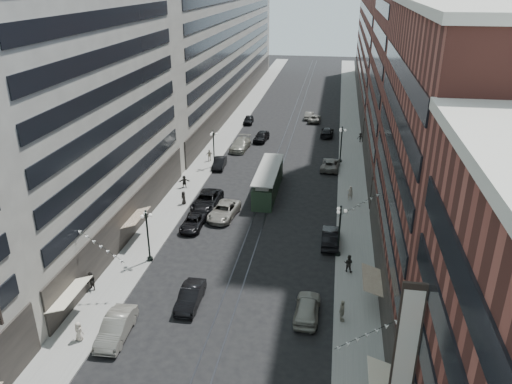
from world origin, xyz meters
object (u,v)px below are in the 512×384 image
Objects in this scene: car_4 at (307,308)px; pedestrian_7 at (348,263)px; car_7 at (207,200)px; pedestrian_9 at (360,138)px; lamppost_sw_far at (148,234)px; streetcar at (268,182)px; car_2 at (193,223)px; pedestrian_8 at (350,193)px; car_14 at (309,115)px; pedestrian_5 at (184,181)px; pedestrian_2 at (91,281)px; car_extra_0 at (314,118)px; car_9 at (248,120)px; car_8 at (240,144)px; car_11 at (330,164)px; pedestrian_6 at (210,155)px; lamppost_se_far at (339,229)px; car_extra_2 at (224,211)px; car_12 at (327,132)px; lamppost_se_mid at (341,143)px; pedestrian_extra_0 at (184,198)px; lamppost_sw_mid at (214,147)px; car_13 at (261,136)px; car_extra_1 at (219,163)px; car_10 at (331,237)px; car_5 at (190,296)px; pedestrian_1 at (79,331)px; pedestrian_4 at (342,311)px; car_1 at (116,328)px.

car_4 is 8.10m from pedestrian_7.
car_7 is 3.97× the size of pedestrian_9.
lamppost_sw_far is 21.01m from streetcar.
car_2 is 20.32m from pedestrian_8.
car_14 is 40.69m from pedestrian_5.
pedestrian_2 is 62.70m from car_extra_0.
pedestrian_8 is (17.33, 4.62, 0.22)m from car_7.
car_9 is 32.94m from pedestrian_5.
pedestrian_7 is at bearing -86.15° from pedestrian_9.
car_8 is 15.78m from car_9.
car_11 is 3.07× the size of pedestrian_6.
car_7 is at bearing -90.44° from car_9.
lamppost_se_far is 15.16m from car_extra_2.
car_extra_2 is at bearing 14.01° from pedestrian_8.
car_14 is 2.70× the size of pedestrian_9.
car_extra_0 is at bearing 95.77° from lamppost_se_far.
lamppost_se_far is 41.63m from car_12.
lamppost_se_mid reaches higher than pedestrian_6.
pedestrian_8 is 16.29m from car_extra_2.
pedestrian_2 reaches higher than pedestrian_extra_0.
pedestrian_2 is at bearing -95.75° from lamppost_sw_mid.
car_13 is (-4.24, 21.88, -0.71)m from streetcar.
car_13 is 16.83m from pedestrian_9.
car_10 is at bearing -54.06° from car_extra_1.
car_7 is 16.73m from car_10.
pedestrian_5 is 0.93× the size of pedestrian_7.
car_13 is (-12.64, 34.35, -0.01)m from car_10.
lamppost_sw_far reaches higher than pedestrian_2.
pedestrian_8 is at bearing 42.31° from lamppost_sw_far.
car_7 reaches higher than car_5.
pedestrian_2 is 0.31× the size of car_extra_2.
car_extra_2 reaches higher than car_12.
car_14 is 46.39m from car_extra_2.
pedestrian_1 reaches higher than car_2.
lamppost_sw_far is 13.73m from car_7.
car_extra_1 is (-18.93, 8.96, -0.35)m from pedestrian_8.
streetcar reaches higher than car_5.
pedestrian_9 is 26.04m from car_extra_1.
pedestrian_1 is 47.96m from car_8.
car_extra_1 is (2.84, 8.36, -0.23)m from pedestrian_5.
car_7 is at bearing 77.14° from car_extra_0.
pedestrian_1 is at bearing 96.35° from pedestrian_4.
car_4 is 63.08m from car_14.
lamppost_sw_far is at bearing 81.72° from pedestrian_2.
lamppost_se_far is 0.45× the size of streetcar.
streetcar is at bearing -47.23° from car_extra_1.
pedestrian_5 is at bearing 58.04° from car_12.
car_11 is (15.59, 40.18, -0.11)m from car_1.
car_13 is (-13.44, 36.71, -2.26)m from lamppost_se_far.
car_10 is 50.65m from car_14.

